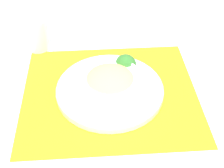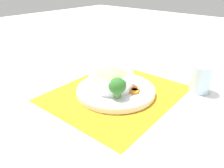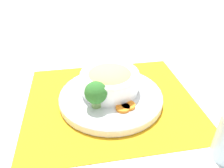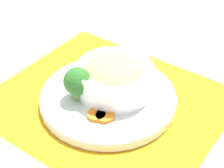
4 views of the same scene
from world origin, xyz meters
name	(u,v)px [view 1 (image 1 of 4)]	position (x,y,z in m)	size (l,w,h in m)	color
ground_plane	(110,93)	(0.00, 0.00, 0.00)	(4.00, 4.00, 0.00)	white
placemat	(110,93)	(0.00, 0.00, 0.00)	(0.47, 0.41, 0.00)	orange
plate	(110,89)	(0.00, 0.00, 0.02)	(0.28, 0.28, 0.02)	silver
bowl	(108,84)	(0.00, -0.02, 0.06)	(0.16, 0.16, 0.07)	white
broccoli_floret	(125,65)	(0.04, 0.04, 0.06)	(0.06, 0.06, 0.07)	#759E51
carrot_slice_near	(101,71)	(-0.02, 0.06, 0.02)	(0.04, 0.04, 0.01)	orange
carrot_slice_middle	(96,73)	(-0.04, 0.06, 0.02)	(0.04, 0.04, 0.01)	orange
water_glass	(37,35)	(-0.22, 0.22, 0.05)	(0.07, 0.07, 0.10)	silver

